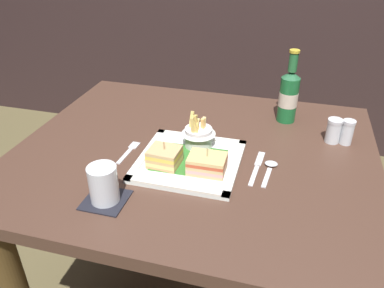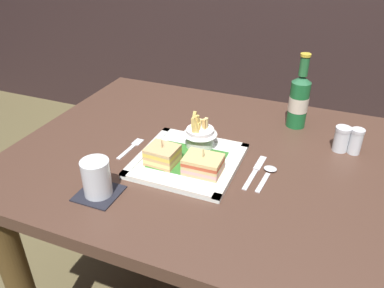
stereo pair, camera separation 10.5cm
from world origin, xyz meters
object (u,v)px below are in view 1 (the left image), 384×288
(salt_shaker, at_px, (333,132))
(dining_table, at_px, (194,192))
(sandwich_half_right, at_px, (207,164))
(spoon, at_px, (270,167))
(fork, at_px, (129,151))
(beer_bottle, at_px, (289,95))
(fries_cup, at_px, (198,134))
(knife, at_px, (257,167))
(water_glass, at_px, (104,186))
(sandwich_half_left, at_px, (164,157))
(square_plate, at_px, (190,161))
(pepper_shaker, at_px, (347,134))

(salt_shaker, bearing_deg, dining_table, -158.05)
(sandwich_half_right, xyz_separation_m, spoon, (0.16, 0.07, -0.03))
(fork, distance_m, spoon, 0.40)
(dining_table, distance_m, beer_bottle, 0.43)
(dining_table, bearing_deg, sandwich_half_right, -59.90)
(fork, xyz_separation_m, salt_shaker, (0.56, 0.21, 0.03))
(fries_cup, height_order, spoon, fries_cup)
(fork, relative_size, knife, 0.74)
(dining_table, distance_m, water_glass, 0.37)
(fries_cup, bearing_deg, spoon, -12.66)
(fries_cup, relative_size, salt_shaker, 1.38)
(sandwich_half_right, xyz_separation_m, water_glass, (-0.21, -0.17, 0.01))
(sandwich_half_right, bearing_deg, fork, 168.14)
(dining_table, xyz_separation_m, water_glass, (-0.14, -0.28, 0.20))
(sandwich_half_right, height_order, spoon, sandwich_half_right)
(water_glass, height_order, fork, water_glass)
(beer_bottle, relative_size, salt_shaker, 3.21)
(sandwich_half_right, height_order, fries_cup, fries_cup)
(sandwich_half_left, relative_size, spoon, 0.69)
(square_plate, height_order, fork, square_plate)
(dining_table, relative_size, sandwich_half_right, 10.55)
(dining_table, relative_size, sandwich_half_left, 12.22)
(square_plate, bearing_deg, sandwich_half_right, -33.49)
(salt_shaker, bearing_deg, sandwich_half_right, -140.52)
(sandwich_half_right, bearing_deg, square_plate, 146.51)
(square_plate, relative_size, beer_bottle, 1.14)
(fries_cup, bearing_deg, beer_bottle, 47.51)
(dining_table, xyz_separation_m, spoon, (0.22, -0.04, 0.16))
(fork, bearing_deg, dining_table, 18.24)
(square_plate, xyz_separation_m, fries_cup, (0.00, 0.08, 0.04))
(fork, bearing_deg, sandwich_half_right, -11.86)
(sandwich_half_left, distance_m, water_glass, 0.19)
(square_plate, height_order, water_glass, water_glass)
(fork, relative_size, pepper_shaker, 1.61)
(square_plate, distance_m, water_glass, 0.26)
(sandwich_half_left, bearing_deg, water_glass, -117.70)
(beer_bottle, bearing_deg, sandwich_half_right, -115.67)
(sandwich_half_right, xyz_separation_m, knife, (0.12, 0.07, -0.03))
(sandwich_half_left, bearing_deg, pepper_shaker, 29.09)
(square_plate, distance_m, fries_cup, 0.09)
(fork, height_order, pepper_shaker, pepper_shaker)
(dining_table, height_order, pepper_shaker, pepper_shaker)
(sandwich_half_left, distance_m, spoon, 0.28)
(dining_table, xyz_separation_m, salt_shaker, (0.39, 0.16, 0.19))
(sandwich_half_right, distance_m, fork, 0.25)
(fork, bearing_deg, beer_bottle, 37.38)
(square_plate, distance_m, fork, 0.18)
(sandwich_half_right, bearing_deg, knife, 28.49)
(knife, distance_m, spoon, 0.03)
(sandwich_half_right, xyz_separation_m, fork, (-0.24, 0.05, -0.03))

